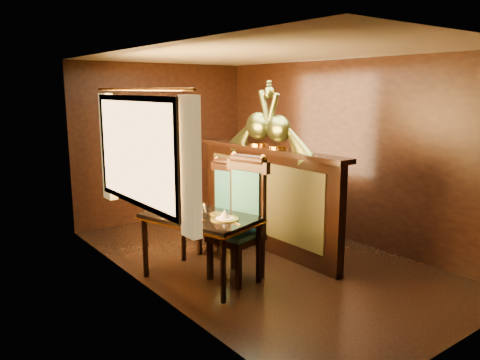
# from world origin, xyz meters

# --- Properties ---
(ground) EXTENTS (5.00, 5.00, 0.00)m
(ground) POSITION_xyz_m (0.00, 0.00, 0.00)
(ground) COLOR black
(ground) RESTS_ON ground
(room_shell) EXTENTS (3.04, 5.04, 2.52)m
(room_shell) POSITION_xyz_m (-0.09, 0.02, 1.58)
(room_shell) COLOR black
(room_shell) RESTS_ON ground
(partition) EXTENTS (0.26, 2.70, 1.36)m
(partition) POSITION_xyz_m (0.32, 0.30, 0.71)
(partition) COLOR black
(partition) RESTS_ON ground
(dining_table) EXTENTS (1.09, 1.42, 0.94)m
(dining_table) POSITION_xyz_m (-0.93, -0.07, 0.67)
(dining_table) COLOR black
(dining_table) RESTS_ON ground
(chair_left) EXTENTS (0.61, 0.63, 1.40)m
(chair_left) POSITION_xyz_m (-0.47, -0.25, 0.73)
(chair_left) COLOR black
(chair_left) RESTS_ON ground
(chair_right) EXTENTS (0.56, 0.57, 1.24)m
(chair_right) POSITION_xyz_m (-0.17, 0.54, 0.64)
(chair_right) COLOR black
(chair_right) RESTS_ON ground
(peacock_left) EXTENTS (0.25, 0.68, 0.81)m
(peacock_left) POSITION_xyz_m (0.33, 0.06, 1.76)
(peacock_left) COLOR #194D3B
(peacock_left) RESTS_ON partition
(peacock_right) EXTENTS (0.27, 0.71, 0.84)m
(peacock_right) POSITION_xyz_m (0.33, 0.46, 1.78)
(peacock_right) COLOR #194D3B
(peacock_right) RESTS_ON partition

